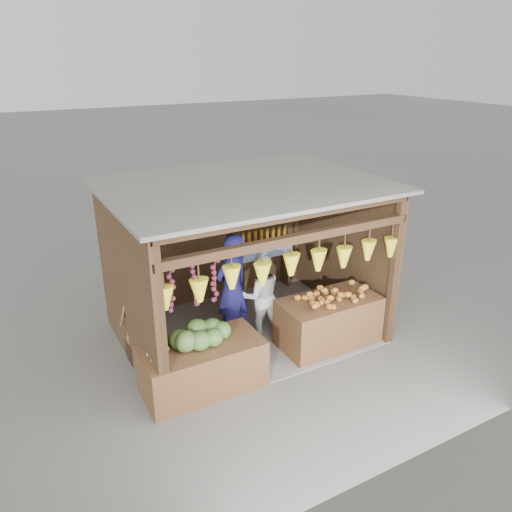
{
  "coord_description": "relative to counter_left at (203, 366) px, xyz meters",
  "views": [
    {
      "loc": [
        -3.51,
        -6.74,
        4.55
      ],
      "look_at": [
        0.15,
        -0.1,
        1.44
      ],
      "focal_mm": 35.0,
      "sensor_mm": 36.0,
      "label": 1
    }
  ],
  "objects": [
    {
      "name": "ground",
      "position": [
        1.27,
        1.09,
        -0.36
      ],
      "size": [
        80.0,
        80.0,
        0.0
      ],
      "primitive_type": "plane",
      "color": "#514F49",
      "rests_on": "ground"
    },
    {
      "name": "stall_structure",
      "position": [
        1.24,
        1.05,
        1.3
      ],
      "size": [
        4.3,
        3.3,
        2.66
      ],
      "color": "slate",
      "rests_on": "ground"
    },
    {
      "name": "back_shelf",
      "position": [
        2.32,
        2.37,
        0.51
      ],
      "size": [
        1.25,
        0.32,
        1.32
      ],
      "color": "#382314",
      "rests_on": "ground"
    },
    {
      "name": "counter_left",
      "position": [
        0.0,
        0.0,
        0.0
      ],
      "size": [
        1.73,
        0.85,
        0.72
      ],
      "primitive_type": "cube",
      "color": "#4D3119",
      "rests_on": "ground"
    },
    {
      "name": "counter_right",
      "position": [
        2.3,
        0.1,
        0.05
      ],
      "size": [
        1.65,
        0.85,
        0.83
      ],
      "primitive_type": "cube",
      "color": "#4D3019",
      "rests_on": "ground"
    },
    {
      "name": "stool",
      "position": [
        -0.61,
        1.17,
        -0.21
      ],
      "size": [
        0.33,
        0.33,
        0.31
      ],
      "primitive_type": "cube",
      "color": "black",
      "rests_on": "ground"
    },
    {
      "name": "man_standing",
      "position": [
        0.99,
        1.02,
        0.59
      ],
      "size": [
        0.81,
        0.67,
        1.9
      ],
      "primitive_type": "imported",
      "rotation": [
        0.0,
        0.0,
        3.49
      ],
      "color": "#16144B",
      "rests_on": "ground"
    },
    {
      "name": "woman_standing",
      "position": [
        1.47,
        0.92,
        0.38
      ],
      "size": [
        0.82,
        0.7,
        1.49
      ],
      "primitive_type": "imported",
      "rotation": [
        0.0,
        0.0,
        2.93
      ],
      "color": "silver",
      "rests_on": "ground"
    },
    {
      "name": "vendor_seated",
      "position": [
        -0.61,
        1.17,
        0.44
      ],
      "size": [
        0.49,
        0.33,
        0.98
      ],
      "primitive_type": "imported",
      "rotation": [
        0.0,
        0.0,
        3.19
      ],
      "color": "brown",
      "rests_on": "stool"
    },
    {
      "name": "melon_pile",
      "position": [
        -0.0,
        0.03,
        0.52
      ],
      "size": [
        1.0,
        0.5,
        0.32
      ],
      "primitive_type": null,
      "color": "#194311",
      "rests_on": "counter_left"
    },
    {
      "name": "tanfruit_pile",
      "position": [
        -0.62,
        -0.04,
        0.43
      ],
      "size": [
        0.34,
        0.4,
        0.13
      ],
      "primitive_type": null,
      "color": "#A1804A",
      "rests_on": "counter_left"
    },
    {
      "name": "mango_pile",
      "position": [
        2.37,
        0.06,
        0.58
      ],
      "size": [
        1.4,
        0.64,
        0.22
      ],
      "primitive_type": null,
      "color": "#D34A1C",
      "rests_on": "counter_right"
    }
  ]
}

